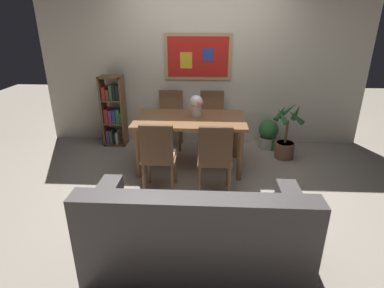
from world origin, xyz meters
TOP-DOWN VIEW (x-y plane):
  - ground_plane at (0.00, 0.00)m, footprint 12.00×12.00m
  - wall_back_with_painting at (-0.00, 1.51)m, footprint 5.20×0.14m
  - dining_table at (-0.14, 0.44)m, footprint 1.50×0.87m
  - dining_chair_near_right at (0.19, -0.32)m, footprint 0.40×0.41m
  - dining_chair_far_left at (-0.51, 1.22)m, footprint 0.40×0.41m
  - dining_chair_far_right at (0.16, 1.23)m, footprint 0.40×0.41m
  - dining_chair_near_left at (-0.47, -0.30)m, footprint 0.40×0.41m
  - leather_couch at (0.02, -1.48)m, footprint 1.80×0.84m
  - bookshelf at (-1.45, 1.24)m, footprint 0.36×0.28m
  - potted_ivy at (1.09, 1.22)m, footprint 0.32×0.32m
  - potted_palm at (1.28, 0.83)m, footprint 0.44×0.46m
  - flower_vase at (-0.06, 0.52)m, footprint 0.18×0.19m

SIDE VIEW (x-z plane):
  - ground_plane at x=0.00m, z-range 0.00..0.00m
  - potted_ivy at x=1.09m, z-range -0.04..0.52m
  - leather_couch at x=0.02m, z-range -0.11..0.73m
  - potted_palm at x=1.28m, z-range -0.12..0.75m
  - dining_chair_near_right at x=0.19m, z-range 0.08..0.99m
  - dining_chair_far_left at x=-0.51m, z-range 0.08..0.99m
  - dining_chair_far_right at x=0.16m, z-range 0.08..0.99m
  - dining_chair_near_left at x=-0.47m, z-range 0.08..0.99m
  - bookshelf at x=-1.45m, z-range -0.01..1.14m
  - dining_table at x=-0.14m, z-range 0.27..1.00m
  - flower_vase at x=-0.06m, z-range 0.75..1.05m
  - wall_back_with_painting at x=0.00m, z-range 0.00..2.60m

